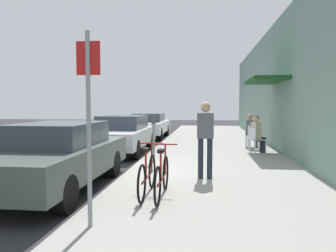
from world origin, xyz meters
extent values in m
plane|color=#2D2D30|center=(0.00, 0.00, 0.00)|extent=(60.00, 60.00, 0.00)
cube|color=#9E9B93|center=(2.25, 2.00, 0.06)|extent=(4.50, 32.00, 0.12)
cube|color=gray|center=(4.65, 2.00, 2.44)|extent=(0.30, 32.00, 4.88)
cube|color=#19471E|center=(3.95, 3.71, 2.60)|extent=(1.10, 2.80, 0.12)
cube|color=#47514C|center=(-1.10, -1.59, 0.62)|extent=(1.80, 4.40, 0.60)
cube|color=#333D47|center=(-1.10, -1.44, 1.15)|extent=(1.48, 2.11, 0.47)
cylinder|color=black|center=(-0.31, -0.23, 0.32)|extent=(0.22, 0.64, 0.64)
cylinder|color=black|center=(-1.89, -0.23, 0.32)|extent=(0.22, 0.64, 0.64)
cylinder|color=black|center=(-0.31, -2.96, 0.32)|extent=(0.22, 0.64, 0.64)
cube|color=#B7B7BC|center=(-1.10, 3.67, 0.60)|extent=(1.80, 4.40, 0.56)
cube|color=#333D47|center=(-1.10, 3.82, 1.13)|extent=(1.48, 2.11, 0.49)
cylinder|color=black|center=(-0.31, 5.03, 0.32)|extent=(0.22, 0.64, 0.64)
cylinder|color=black|center=(-1.89, 5.03, 0.32)|extent=(0.22, 0.64, 0.64)
cylinder|color=black|center=(-0.31, 2.30, 0.32)|extent=(0.22, 0.64, 0.64)
cylinder|color=black|center=(-1.89, 2.30, 0.32)|extent=(0.22, 0.64, 0.64)
cube|color=silver|center=(-1.10, 9.17, 0.60)|extent=(1.80, 4.40, 0.55)
cube|color=#333D47|center=(-1.10, 9.32, 1.09)|extent=(1.48, 2.11, 0.43)
cylinder|color=black|center=(-0.31, 10.53, 0.32)|extent=(0.22, 0.64, 0.64)
cylinder|color=black|center=(-1.89, 10.53, 0.32)|extent=(0.22, 0.64, 0.64)
cylinder|color=black|center=(-0.31, 7.80, 0.32)|extent=(0.22, 0.64, 0.64)
cylinder|color=black|center=(-1.89, 7.80, 0.32)|extent=(0.22, 0.64, 0.64)
cylinder|color=slate|center=(0.45, 1.31, 0.67)|extent=(0.07, 0.07, 1.10)
cube|color=#383D42|center=(0.45, 1.31, 1.33)|extent=(0.12, 0.10, 0.22)
cylinder|color=gray|center=(0.40, -3.75, 1.42)|extent=(0.06, 0.06, 2.60)
cube|color=red|center=(0.40, -3.73, 2.37)|extent=(0.32, 0.02, 0.44)
torus|color=black|center=(1.17, -1.73, 0.45)|extent=(0.04, 0.66, 0.66)
torus|color=black|center=(1.17, -2.78, 0.45)|extent=(0.04, 0.66, 0.66)
cylinder|color=maroon|center=(1.17, -2.26, 0.45)|extent=(0.04, 1.05, 0.04)
cylinder|color=maroon|center=(1.17, -2.41, 0.70)|extent=(0.04, 0.04, 0.50)
cube|color=black|center=(1.17, -2.41, 0.97)|extent=(0.10, 0.20, 0.06)
cylinder|color=maroon|center=(1.17, -1.78, 0.73)|extent=(0.03, 0.03, 0.56)
cylinder|color=maroon|center=(1.17, -1.78, 1.01)|extent=(0.46, 0.03, 0.03)
torus|color=black|center=(0.89, -1.62, 0.45)|extent=(0.04, 0.66, 0.66)
torus|color=black|center=(0.89, -2.67, 0.45)|extent=(0.04, 0.66, 0.66)
cylinder|color=maroon|center=(0.89, -2.14, 0.45)|extent=(0.04, 1.05, 0.04)
cylinder|color=maroon|center=(0.89, -2.29, 0.70)|extent=(0.04, 0.04, 0.50)
cube|color=black|center=(0.89, -2.29, 0.97)|extent=(0.10, 0.20, 0.06)
cylinder|color=maroon|center=(0.89, -1.67, 0.73)|extent=(0.03, 0.03, 0.56)
cylinder|color=maroon|center=(0.89, -1.67, 1.01)|extent=(0.46, 0.03, 0.03)
cylinder|color=silver|center=(3.82, 3.67, 0.34)|extent=(0.04, 0.04, 0.45)
cylinder|color=silver|center=(3.95, 3.31, 0.34)|extent=(0.04, 0.04, 0.45)
cylinder|color=silver|center=(3.46, 3.54, 0.34)|extent=(0.04, 0.04, 0.45)
cylinder|color=silver|center=(3.59, 3.18, 0.34)|extent=(0.04, 0.04, 0.45)
cube|color=silver|center=(3.71, 3.43, 0.59)|extent=(0.56, 0.56, 0.03)
cube|color=silver|center=(3.51, 3.36, 0.79)|extent=(0.18, 0.42, 0.40)
cylinder|color=#232838|center=(3.84, 3.58, 0.35)|extent=(0.11, 0.11, 0.47)
cylinder|color=#232838|center=(3.72, 3.54, 0.59)|extent=(0.39, 0.25, 0.14)
cylinder|color=#232838|center=(3.91, 3.39, 0.35)|extent=(0.11, 0.11, 0.47)
cylinder|color=#232838|center=(3.79, 3.35, 0.59)|extent=(0.39, 0.25, 0.14)
cube|color=#CCB28C|center=(3.63, 3.40, 0.89)|extent=(0.33, 0.41, 0.56)
sphere|color=tan|center=(3.63, 3.40, 1.30)|extent=(0.22, 0.22, 0.22)
cylinder|color=silver|center=(3.91, 4.47, 0.34)|extent=(0.04, 0.04, 0.45)
cylinder|color=silver|center=(3.89, 4.09, 0.34)|extent=(0.04, 0.04, 0.45)
cylinder|color=silver|center=(3.53, 4.49, 0.34)|extent=(0.04, 0.04, 0.45)
cylinder|color=silver|center=(3.51, 4.11, 0.34)|extent=(0.04, 0.04, 0.45)
cube|color=silver|center=(3.71, 4.29, 0.59)|extent=(0.46, 0.46, 0.03)
cube|color=silver|center=(3.50, 4.30, 0.79)|extent=(0.05, 0.44, 0.40)
cylinder|color=silver|center=(3.94, 5.17, 0.34)|extent=(0.04, 0.04, 0.45)
cylinder|color=silver|center=(3.85, 4.80, 0.34)|extent=(0.04, 0.04, 0.45)
cylinder|color=silver|center=(3.57, 5.26, 0.34)|extent=(0.04, 0.04, 0.45)
cylinder|color=silver|center=(3.48, 4.89, 0.34)|extent=(0.04, 0.04, 0.45)
cube|color=silver|center=(3.71, 5.03, 0.59)|extent=(0.53, 0.53, 0.03)
cube|color=silver|center=(3.51, 5.08, 0.79)|extent=(0.13, 0.43, 0.40)
cylinder|color=#232838|center=(3.91, 5.09, 0.35)|extent=(0.11, 0.11, 0.47)
cylinder|color=#232838|center=(3.78, 5.12, 0.59)|extent=(0.38, 0.22, 0.14)
cylinder|color=#232838|center=(3.86, 4.89, 0.35)|extent=(0.11, 0.11, 0.47)
cylinder|color=#232838|center=(3.73, 4.93, 0.59)|extent=(0.38, 0.22, 0.14)
cube|color=#595960|center=(3.63, 5.05, 0.89)|extent=(0.30, 0.40, 0.56)
sphere|color=tan|center=(3.63, 5.05, 1.30)|extent=(0.22, 0.22, 0.22)
cylinder|color=#232838|center=(1.83, -0.69, 0.57)|extent=(0.12, 0.12, 0.90)
cylinder|color=#232838|center=(2.03, -0.69, 0.57)|extent=(0.12, 0.12, 0.90)
cube|color=#595960|center=(1.93, -0.69, 1.30)|extent=(0.36, 0.22, 0.56)
sphere|color=tan|center=(1.93, -0.69, 1.71)|extent=(0.22, 0.22, 0.22)
camera|label=1|loc=(1.94, -7.90, 1.76)|focal=34.87mm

